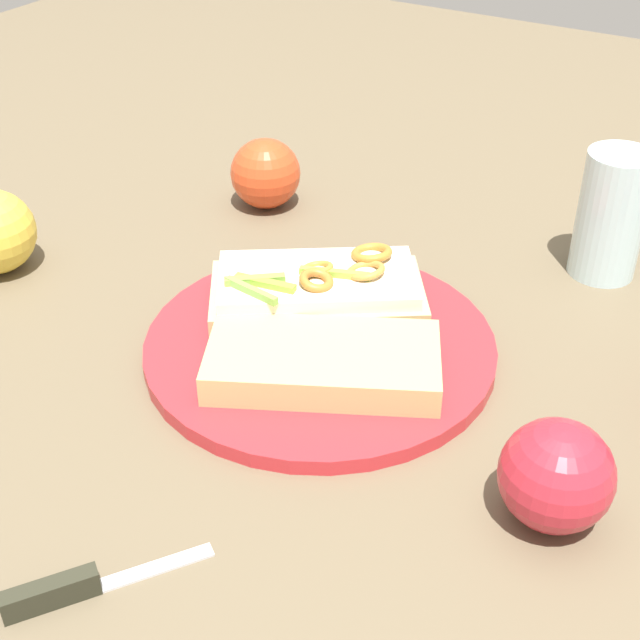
{
  "coord_description": "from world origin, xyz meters",
  "views": [
    {
      "loc": [
        -0.51,
        -0.31,
        0.44
      ],
      "look_at": [
        0.0,
        0.0,
        0.03
      ],
      "focal_mm": 50.17,
      "sensor_mm": 36.0,
      "label": 1
    }
  ],
  "objects_px": {
    "bread_slice_side": "(323,362)",
    "drinking_glass": "(611,215)",
    "sandwich": "(318,291)",
    "plate": "(320,346)",
    "apple_2": "(265,173)",
    "apple_3": "(556,475)",
    "knife": "(73,588)"
  },
  "relations": [
    {
      "from": "sandwich",
      "to": "bread_slice_side",
      "type": "height_order",
      "value": "sandwich"
    },
    {
      "from": "apple_2",
      "to": "drinking_glass",
      "type": "relative_size",
      "value": 0.61
    },
    {
      "from": "plate",
      "to": "sandwich",
      "type": "distance_m",
      "value": 0.05
    },
    {
      "from": "plate",
      "to": "bread_slice_side",
      "type": "distance_m",
      "value": 0.05
    },
    {
      "from": "knife",
      "to": "plate",
      "type": "bearing_deg",
      "value": 34.96
    },
    {
      "from": "plate",
      "to": "apple_2",
      "type": "distance_m",
      "value": 0.28
    },
    {
      "from": "bread_slice_side",
      "to": "sandwich",
      "type": "bearing_deg",
      "value": 96.98
    },
    {
      "from": "sandwich",
      "to": "drinking_glass",
      "type": "bearing_deg",
      "value": 14.32
    },
    {
      "from": "apple_3",
      "to": "drinking_glass",
      "type": "height_order",
      "value": "drinking_glass"
    },
    {
      "from": "sandwich",
      "to": "apple_3",
      "type": "height_order",
      "value": "apple_3"
    },
    {
      "from": "bread_slice_side",
      "to": "drinking_glass",
      "type": "distance_m",
      "value": 0.32
    },
    {
      "from": "apple_2",
      "to": "drinking_glass",
      "type": "height_order",
      "value": "drinking_glass"
    },
    {
      "from": "bread_slice_side",
      "to": "apple_3",
      "type": "height_order",
      "value": "apple_3"
    },
    {
      "from": "drinking_glass",
      "to": "knife",
      "type": "xyz_separation_m",
      "value": [
        -0.54,
        0.16,
        -0.05
      ]
    },
    {
      "from": "sandwich",
      "to": "apple_3",
      "type": "bearing_deg",
      "value": -59.21
    },
    {
      "from": "apple_3",
      "to": "plate",
      "type": "bearing_deg",
      "value": 70.5
    },
    {
      "from": "bread_slice_side",
      "to": "drinking_glass",
      "type": "height_order",
      "value": "drinking_glass"
    },
    {
      "from": "apple_2",
      "to": "plate",
      "type": "bearing_deg",
      "value": -137.01
    },
    {
      "from": "drinking_glass",
      "to": "apple_2",
      "type": "bearing_deg",
      "value": 97.75
    },
    {
      "from": "plate",
      "to": "apple_3",
      "type": "relative_size",
      "value": 3.86
    },
    {
      "from": "sandwich",
      "to": "apple_2",
      "type": "relative_size",
      "value": 2.75
    },
    {
      "from": "plate",
      "to": "knife",
      "type": "height_order",
      "value": "knife"
    },
    {
      "from": "bread_slice_side",
      "to": "knife",
      "type": "relative_size",
      "value": 1.6
    },
    {
      "from": "knife",
      "to": "apple_3",
      "type": "bearing_deg",
      "value": -11.93
    },
    {
      "from": "plate",
      "to": "sandwich",
      "type": "height_order",
      "value": "sandwich"
    },
    {
      "from": "sandwich",
      "to": "bread_slice_side",
      "type": "xyz_separation_m",
      "value": [
        -0.08,
        -0.05,
        -0.01
      ]
    },
    {
      "from": "apple_3",
      "to": "sandwich",
      "type": "bearing_deg",
      "value": 64.61
    },
    {
      "from": "bread_slice_side",
      "to": "apple_3",
      "type": "xyz_separation_m",
      "value": [
        -0.04,
        -0.2,
        0.01
      ]
    },
    {
      "from": "apple_2",
      "to": "knife",
      "type": "height_order",
      "value": "apple_2"
    },
    {
      "from": "bread_slice_side",
      "to": "drinking_glass",
      "type": "relative_size",
      "value": 1.48
    },
    {
      "from": "sandwich",
      "to": "apple_2",
      "type": "height_order",
      "value": "apple_2"
    },
    {
      "from": "sandwich",
      "to": "knife",
      "type": "height_order",
      "value": "sandwich"
    }
  ]
}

